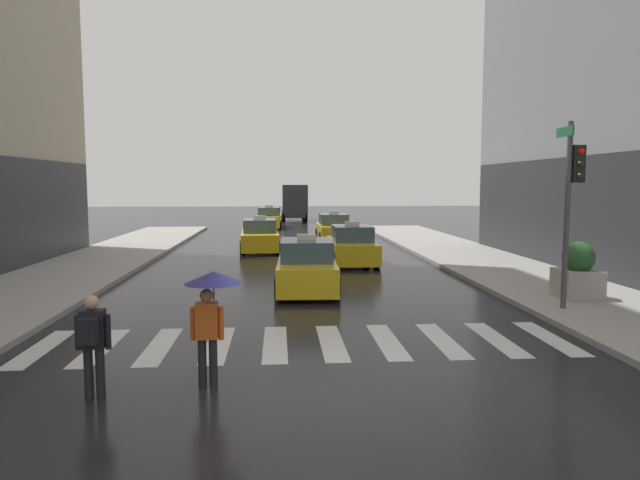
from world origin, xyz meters
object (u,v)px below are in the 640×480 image
Objects in this scene: pedestrian_with_umbrella at (211,297)px; box_truck at (294,201)px; taxi_third at (260,237)px; taxi_lead at (307,268)px; planter_near_corner at (578,272)px; taxi_fifth at (269,219)px; taxi_fourth at (333,229)px; taxi_second at (352,246)px; pedestrian_with_backpack at (92,339)px; traffic_light_pole at (572,188)px.

box_truck is at bearing 86.58° from pedestrian_with_umbrella.
pedestrian_with_umbrella reaches higher than taxi_third.
planter_near_corner is (7.59, -2.47, 0.15)m from taxi_lead.
pedestrian_with_umbrella reaches higher than taxi_fifth.
taxi_second is at bearing -90.96° from taxi_fourth.
planter_near_corner is at bearing -54.62° from taxi_third.
taxi_second is at bearing -49.58° from taxi_third.
pedestrian_with_umbrella is 1.91m from pedestrian_with_backpack.
taxi_second is 20.30m from taxi_fifth.
taxi_lead is 6.43m from taxi_second.
box_truck is 37.89m from planter_near_corner.
taxi_second and taxi_third have the same top height.
traffic_light_pole is at bearing 28.64° from pedestrian_with_umbrella.
pedestrian_with_umbrella is 1.18× the size of pedestrian_with_backpack.
taxi_second is at bearing 69.68° from taxi_lead.
pedestrian_with_backpack is (-3.77, -8.92, 0.25)m from taxi_lead.
planter_near_corner is at bearing 32.08° from pedestrian_with_umbrella.
taxi_fifth is (-3.84, 19.93, 0.00)m from taxi_second.
pedestrian_with_umbrella is (-1.99, -8.48, 0.79)m from taxi_lead.
taxi_second is 28.79m from box_truck.
box_truck is 4.72× the size of planter_near_corner.
taxi_third reaches higher than planter_near_corner.
pedestrian_with_backpack is at bearing -104.06° from taxi_fourth.
pedestrian_with_umbrella is at bearing -90.65° from taxi_fifth.
box_truck is (2.44, 23.94, 1.13)m from taxi_third.
traffic_light_pole is 3.00× the size of planter_near_corner.
taxi_lead is 2.79× the size of pedestrian_with_backpack.
taxi_third is at bearing -95.81° from box_truck.
box_truck is at bearing 93.27° from taxi_second.
pedestrian_with_umbrella is 11.33m from planter_near_corner.
traffic_light_pole reaches higher than taxi_second.
taxi_fifth is (-4.00, 10.26, 0.00)m from taxi_fourth.
taxi_lead is 10.97m from taxi_third.
taxi_fifth is 2.37× the size of pedestrian_with_umbrella.
pedestrian_with_umbrella reaches higher than taxi_fourth.
pedestrian_with_umbrella is (-4.39, -24.18, 0.79)m from taxi_fourth.
box_truck is (-1.64, 28.72, 1.13)m from taxi_second.
traffic_light_pole reaches higher than planter_near_corner.
taxi_fifth is at bearing 111.28° from taxi_fourth.
taxi_fourth is at bearing -68.72° from taxi_fifth.
taxi_second is (2.23, 6.03, 0.00)m from taxi_lead.
taxi_lead is at bearing -90.98° from box_truck.
pedestrian_with_backpack is (-10.37, -5.14, -2.29)m from traffic_light_pole.
traffic_light_pole is 1.04× the size of taxi_fifth.
taxi_fifth is at bearing 107.92° from planter_near_corner.
taxi_third is 6.47m from taxi_fourth.
taxi_third is 19.83m from pedestrian_with_backpack.
taxi_fourth is 2.35× the size of pedestrian_with_umbrella.
taxi_second is 2.75× the size of pedestrian_with_backpack.
traffic_light_pole is 9.95m from pedestrian_with_umbrella.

